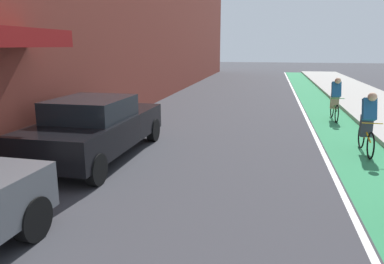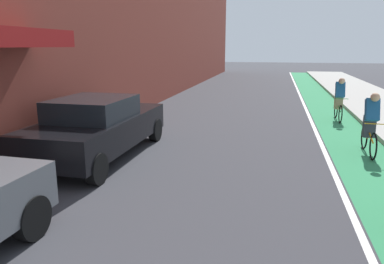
% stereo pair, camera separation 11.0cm
% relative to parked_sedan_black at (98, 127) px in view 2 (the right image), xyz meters
% --- Properties ---
extents(ground_plane, '(98.42, 98.42, 0.00)m').
position_rel_parked_sedan_black_xyz_m(ground_plane, '(3.14, 8.37, -0.79)').
color(ground_plane, '#38383D').
extents(bike_lane_paint, '(1.60, 44.74, 0.00)m').
position_rel_parked_sedan_black_xyz_m(bike_lane_paint, '(6.54, 10.37, -0.79)').
color(bike_lane_paint, '#2D8451').
rests_on(bike_lane_paint, ground).
extents(lane_divider_stripe, '(0.12, 44.74, 0.00)m').
position_rel_parked_sedan_black_xyz_m(lane_divider_stripe, '(5.64, 10.37, -0.79)').
color(lane_divider_stripe, white).
rests_on(lane_divider_stripe, ground).
extents(sidewalk_right, '(3.46, 44.74, 0.14)m').
position_rel_parked_sedan_black_xyz_m(sidewalk_right, '(9.06, 10.37, -0.72)').
color(sidewalk_right, '#A8A59E').
rests_on(sidewalk_right, ground).
extents(parked_sedan_black, '(1.96, 4.76, 1.53)m').
position_rel_parked_sedan_black_xyz_m(parked_sedan_black, '(0.00, 0.00, 0.00)').
color(parked_sedan_black, black).
rests_on(parked_sedan_black, ground).
extents(cyclist_trailing, '(0.48, 1.73, 1.62)m').
position_rel_parked_sedan_black_xyz_m(cyclist_trailing, '(6.69, 1.80, 0.02)').
color(cyclist_trailing, black).
rests_on(cyclist_trailing, ground).
extents(cyclist_far, '(0.48, 1.71, 1.61)m').
position_rel_parked_sedan_black_xyz_m(cyclist_far, '(6.61, 6.37, 0.02)').
color(cyclist_far, black).
rests_on(cyclist_far, ground).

